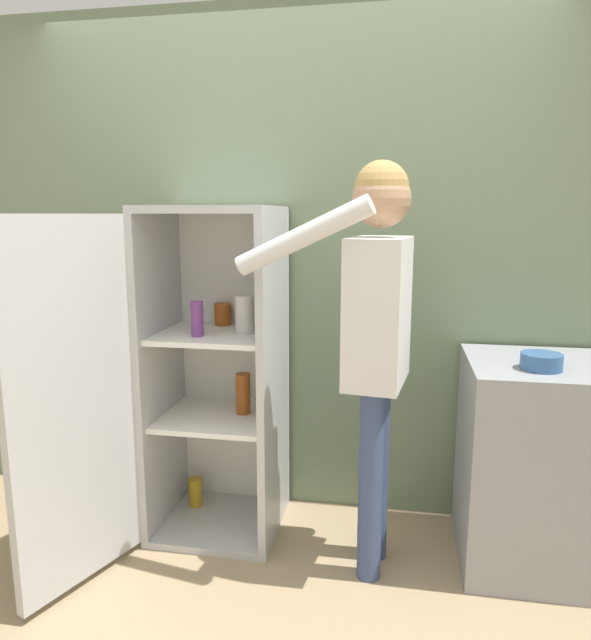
{
  "coord_description": "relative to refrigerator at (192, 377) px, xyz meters",
  "views": [
    {
      "loc": [
        0.56,
        -1.89,
        1.54
      ],
      "look_at": [
        0.09,
        0.65,
        1.06
      ],
      "focal_mm": 32.0,
      "sensor_mm": 36.0,
      "label": 1
    }
  ],
  "objects": [
    {
      "name": "person",
      "position": [
        0.86,
        -0.13,
        0.35
      ],
      "size": [
        0.7,
        0.52,
        1.75
      ],
      "color": "#384770",
      "rests_on": "ground_plane"
    },
    {
      "name": "wall_back",
      "position": [
        0.39,
        0.41,
        0.49
      ],
      "size": [
        7.0,
        0.06,
        2.55
      ],
      "color": "gray",
      "rests_on": "ground_plane"
    },
    {
      "name": "counter",
      "position": [
        1.58,
        0.05,
        -0.33
      ],
      "size": [
        0.65,
        0.63,
        0.92
      ],
      "color": "gray",
      "rests_on": "ground_plane"
    },
    {
      "name": "ground_plane",
      "position": [
        0.39,
        -0.57,
        -0.79
      ],
      "size": [
        12.0,
        12.0,
        0.0
      ],
      "primitive_type": "plane",
      "color": "tan"
    },
    {
      "name": "refrigerator",
      "position": [
        0.0,
        0.0,
        0.0
      ],
      "size": [
        0.85,
        1.13,
        1.58
      ],
      "color": "#B7BABC",
      "rests_on": "ground_plane"
    },
    {
      "name": "bowl",
      "position": [
        1.53,
        -0.07,
        0.16
      ],
      "size": [
        0.16,
        0.16,
        0.07
      ],
      "color": "#335B8E",
      "rests_on": "counter"
    }
  ]
}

